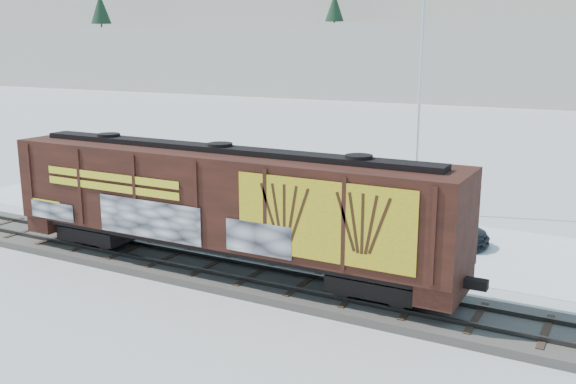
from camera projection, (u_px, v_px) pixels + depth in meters
The scene contains 8 objects.
ground at pixel (210, 273), 24.44m from camera, with size 500.00×500.00×0.00m, color white.
rail_track at pixel (210, 269), 24.41m from camera, with size 50.00×3.40×0.43m.
parking_strip at pixel (301, 225), 30.85m from camera, with size 40.00×8.00×0.03m, color white.
hopper_railcar at pixel (221, 200), 23.50m from camera, with size 17.94×3.06×4.50m.
flagpole at pixel (421, 120), 32.20m from camera, with size 2.30×0.90×12.77m.
car_silver at pixel (239, 198), 33.14m from camera, with size 1.72×4.28×1.46m, color #B1B3B9.
car_white at pixel (294, 223), 28.69m from camera, with size 1.47×4.21×1.39m, color silver.
car_dark at pixel (435, 227), 28.08m from camera, with size 1.90×4.68×1.36m, color black.
Camera 1 is at (13.72, -18.88, 8.43)m, focal length 40.00 mm.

